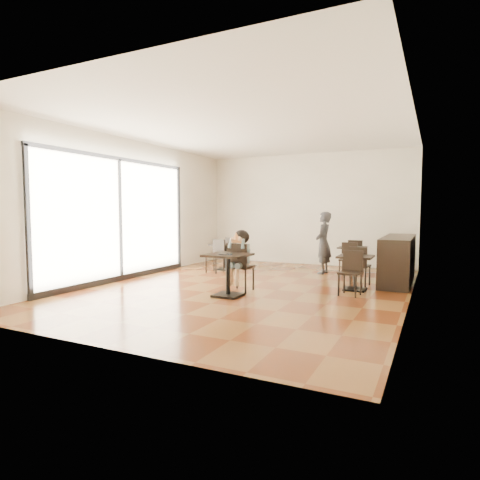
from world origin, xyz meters
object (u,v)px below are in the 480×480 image
Objects in this scene: cafe_table_left at (225,257)px; chair_left_b at (215,256)px; chair_back_b at (348,260)px; child_chair at (241,267)px; chair_left_a at (234,252)px; adult_patron at (323,243)px; chair_mid_a at (360,266)px; cafe_table_mid at (355,273)px; chair_mid_b at (350,273)px; child_table at (228,275)px; chair_back_a at (356,255)px; child at (241,261)px; cafe_table_back at (352,260)px.

chair_left_b is (0.00, -0.55, 0.07)m from cafe_table_left.
chair_back_b is (3.15, 0.78, -0.01)m from chair_left_b.
child_chair is 3.31m from chair_left_a.
chair_mid_a is (1.09, -1.22, -0.36)m from adult_patron.
adult_patron is at bearing -41.33° from chair_mid_a.
child_chair is 2.25m from cafe_table_mid.
chair_mid_b is at bearing 96.91° from chair_mid_a.
child_chair is 1.17× the size of chair_back_b.
child_table is 0.95× the size of chair_left_a.
chair_left_b is at bearing 124.44° from child_table.
child_chair is 3.00m from chair_back_b.
chair_mid_a is at bearing 102.51° from chair_back_a.
cafe_table_mid is 0.85× the size of chair_back_b.
chair_left_a is at bearing 99.22° from chair_left_b.
chair_back_a is (0.65, 0.85, -0.36)m from adult_patron.
child_chair is 3.98m from chair_back_a.
adult_patron reaches higher than child_table.
child is 1.73× the size of cafe_table_mid.
cafe_table_back is at bearing 106.44° from chair_mid_b.
chair_left_a is (-1.61, 2.89, -0.18)m from child.
chair_back_b is at bearing 106.15° from cafe_table_mid.
chair_back_a is at bearing 90.50° from chair_back_b.
cafe_table_mid is (1.09, -1.77, -0.43)m from adult_patron.
adult_patron is at bearing -155.22° from cafe_table_back.
child is 1.43× the size of chair_left_a.
child_table reaches higher than cafe_table_left.
cafe_table_back is 0.81× the size of chair_mid_b.
chair_mid_b is 1.00× the size of chair_left_a.
adult_patron is at bearing 72.39° from child.
cafe_table_back is 0.83× the size of chair_back_a.
chair_back_b is at bearing -176.58° from chair_left_a.
chair_left_a reaches higher than chair_mid_b.
chair_mid_b is 2.12m from chair_back_b.
child_table is 0.95× the size of chair_mid_b.
chair_left_b is 1.02× the size of chair_back_a.
adult_patron is 2.29× the size of cafe_table_back.
cafe_table_left is at bearing -175.32° from chair_back_b.
child is 1.44× the size of chair_mid_b.
child is at bearing -116.34° from cafe_table_back.
child_table reaches higher than cafe_table_back.
child_chair is at bearing 128.26° from chair_left_a.
cafe_table_mid is 0.83× the size of chair_left_a.
chair_left_a is 3.25m from chair_back_a.
child reaches higher than chair_mid_b.
adult_patron reaches higher than cafe_table_left.
chair_left_b is (-1.61, 1.79, -0.18)m from child.
adult_patron is 1.90× the size of chair_back_b.
cafe_table_mid is (1.99, 1.05, -0.25)m from child.
cafe_table_left is 0.83× the size of chair_mid_a.
adult_patron reaches higher than cafe_table_mid.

